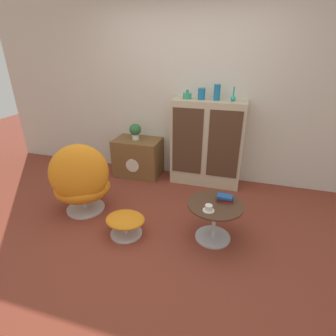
{
  "coord_description": "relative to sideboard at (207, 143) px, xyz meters",
  "views": [
    {
      "loc": [
        0.85,
        -2.19,
        1.9
      ],
      "look_at": [
        0.01,
        0.61,
        0.55
      ],
      "focal_mm": 28.0,
      "sensor_mm": 36.0,
      "label": 1
    }
  ],
  "objects": [
    {
      "name": "egg_chair",
      "position": [
        -1.31,
        -1.26,
        -0.19
      ],
      "size": [
        0.9,
        0.88,
        0.93
      ],
      "color": "#B7B7BC",
      "rests_on": "ground_plane"
    },
    {
      "name": "ottoman",
      "position": [
        -0.63,
        -1.51,
        -0.46
      ],
      "size": [
        0.43,
        0.37,
        0.24
      ],
      "color": "#B7B7BC",
      "rests_on": "ground_plane"
    },
    {
      "name": "potted_plant",
      "position": [
        -1.11,
        -0.04,
        0.11
      ],
      "size": [
        0.18,
        0.18,
        0.25
      ],
      "color": "silver",
      "rests_on": "tv_console"
    },
    {
      "name": "ground_plane",
      "position": [
        -0.36,
        -1.45,
        -0.63
      ],
      "size": [
        12.0,
        12.0,
        0.0
      ],
      "primitive_type": "plane",
      "color": "brown"
    },
    {
      "name": "vase_leftmost",
      "position": [
        -0.32,
        0.0,
        0.66
      ],
      "size": [
        0.12,
        0.12,
        0.12
      ],
      "color": "#2D8E6B",
      "rests_on": "sideboard"
    },
    {
      "name": "vase_inner_left",
      "position": [
        -0.12,
        0.0,
        0.7
      ],
      "size": [
        0.1,
        0.1,
        0.15
      ],
      "color": "#196699",
      "rests_on": "sideboard"
    },
    {
      "name": "wall_back",
      "position": [
        -0.36,
        0.23,
        0.67
      ],
      "size": [
        6.4,
        0.06,
        2.6
      ],
      "color": "beige",
      "rests_on": "ground_plane"
    },
    {
      "name": "book_stack",
      "position": [
        0.39,
        -1.22,
        -0.16
      ],
      "size": [
        0.17,
        0.12,
        0.06
      ],
      "color": "red",
      "rests_on": "coffee_table"
    },
    {
      "name": "vase_inner_right",
      "position": [
        0.09,
        0.0,
        0.73
      ],
      "size": [
        0.09,
        0.09,
        0.21
      ],
      "color": "#196699",
      "rests_on": "sideboard"
    },
    {
      "name": "coffee_table",
      "position": [
        0.31,
        -1.3,
        -0.34
      ],
      "size": [
        0.58,
        0.58,
        0.44
      ],
      "color": "#B7B7BC",
      "rests_on": "ground_plane"
    },
    {
      "name": "sideboard",
      "position": [
        0.0,
        0.0,
        0.0
      ],
      "size": [
        1.02,
        0.39,
        1.25
      ],
      "color": "tan",
      "rests_on": "ground_plane"
    },
    {
      "name": "vase_rightmost",
      "position": [
        0.31,
        0.0,
        0.67
      ],
      "size": [
        0.07,
        0.07,
        0.18
      ],
      "color": "teal",
      "rests_on": "sideboard"
    },
    {
      "name": "tv_console",
      "position": [
        -1.08,
        -0.05,
        -0.33
      ],
      "size": [
        0.72,
        0.49,
        0.59
      ],
      "color": "brown",
      "rests_on": "ground_plane"
    },
    {
      "name": "teacup",
      "position": [
        0.25,
        -1.45,
        -0.16
      ],
      "size": [
        0.12,
        0.12,
        0.06
      ],
      "color": "silver",
      "rests_on": "coffee_table"
    }
  ]
}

